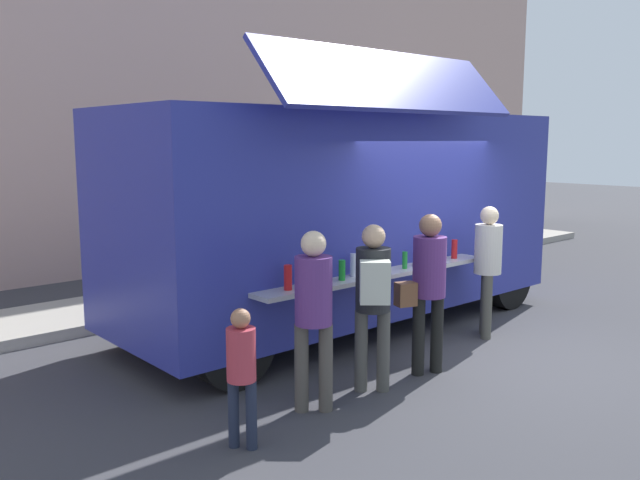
{
  "coord_description": "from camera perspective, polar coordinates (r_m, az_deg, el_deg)",
  "views": [
    {
      "loc": [
        -6.5,
        -4.26,
        2.52
      ],
      "look_at": [
        -1.14,
        1.7,
        1.3
      ],
      "focal_mm": 37.19,
      "sensor_mm": 36.0,
      "label": 1
    }
  ],
  "objects": [
    {
      "name": "ground_plane",
      "position": [
        8.16,
        14.28,
        -9.6
      ],
      "size": [
        60.0,
        60.0,
        0.0
      ],
      "primitive_type": "plane",
      "color": "#38383D"
    },
    {
      "name": "food_truck_main",
      "position": [
        8.89,
        2.22,
        2.49
      ],
      "size": [
        6.36,
        2.94,
        3.51
      ],
      "rotation": [
        0.0,
        0.0,
        -0.01
      ],
      "color": "#2B3395",
      "rests_on": "ground"
    },
    {
      "name": "trash_bin",
      "position": [
        13.36,
        6.98,
        -0.11
      ],
      "size": [
        0.6,
        0.6,
        1.0
      ],
      "primitive_type": "cylinder",
      "color": "#2C6237",
      "rests_on": "ground"
    },
    {
      "name": "customer_front_ordering",
      "position": [
        7.16,
        9.26,
        -3.44
      ],
      "size": [
        0.57,
        0.38,
        1.74
      ],
      "rotation": [
        0.0,
        0.0,
        1.23
      ],
      "color": "black",
      "rests_on": "ground"
    },
    {
      "name": "customer_mid_with_backpack",
      "position": [
        6.55,
        4.6,
        -4.42
      ],
      "size": [
        0.52,
        0.53,
        1.7
      ],
      "rotation": [
        0.0,
        0.0,
        0.82
      ],
      "color": "#494944",
      "rests_on": "ground"
    },
    {
      "name": "customer_rear_waiting",
      "position": [
        6.09,
        -0.56,
        -5.61
      ],
      "size": [
        0.35,
        0.35,
        1.7
      ],
      "rotation": [
        0.0,
        0.0,
        0.86
      ],
      "color": "#4C4741",
      "rests_on": "ground"
    },
    {
      "name": "customer_extra_browsing",
      "position": [
        8.69,
        14.24,
        -1.64
      ],
      "size": [
        0.34,
        0.34,
        1.69
      ],
      "rotation": [
        0.0,
        0.0,
        2.24
      ],
      "color": "#4A4A41",
      "rests_on": "ground"
    },
    {
      "name": "child_near_queue",
      "position": [
        5.49,
        -6.77,
        -10.69
      ],
      "size": [
        0.24,
        0.24,
        1.18
      ],
      "rotation": [
        0.0,
        0.0,
        0.58
      ],
      "color": "#1D2438",
      "rests_on": "ground"
    }
  ]
}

